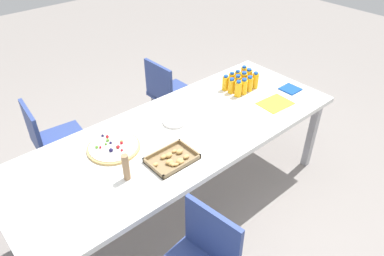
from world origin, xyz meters
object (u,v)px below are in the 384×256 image
Objects in this scene: party_table at (180,137)px; fruit_pizza at (114,147)px; juice_bottle_1 at (237,78)px; juice_bottle_5 at (244,80)px; juice_bottle_4 at (248,77)px; paper_folder at (275,103)px; chair_near_left at (169,91)px; snack_tray at (173,159)px; chair_near_right at (52,139)px; juice_bottle_10 at (244,87)px; cardboard_tube at (126,167)px; juice_bottle_9 at (249,84)px; juice_bottle_3 at (225,83)px; juice_bottle_0 at (244,74)px; juice_bottle_6 at (238,83)px; plate_stack at (175,122)px; juice_bottle_11 at (238,89)px; juice_bottle_2 at (232,80)px; juice_bottle_7 at (232,86)px; napkin_stack at (290,89)px; juice_bottle_8 at (255,80)px.

fruit_pizza is at bearing -16.91° from party_table.
juice_bottle_1 is 0.92× the size of juice_bottle_5.
juice_bottle_4 is at bearing -170.64° from party_table.
paper_folder is at bearing 89.03° from juice_bottle_5.
chair_near_left is at bearing -122.75° from party_table.
snack_tray is at bearing 0.16° from paper_folder.
chair_near_right is 0.78m from fruit_pizza.
juice_bottle_10 is 0.45× the size of snack_tray.
juice_bottle_9 is at bearing -170.25° from cardboard_tube.
juice_bottle_3 reaches higher than juice_bottle_9.
juice_bottle_0 is 0.17m from juice_bottle_6.
chair_near_right is 4.54× the size of plate_stack.
chair_near_right is at bearing -69.20° from snack_tray.
snack_tray is at bearing 170.61° from cardboard_tube.
cardboard_tube is at bearing 10.83° from juice_bottle_11.
juice_bottle_2 is 0.91× the size of juice_bottle_4.
party_table is 1.10m from chair_near_right.
juice_bottle_7 reaches higher than chair_near_right.
chair_near_right is at bearing -28.05° from juice_bottle_7.
chair_near_left is 5.53× the size of napkin_stack.
party_table is 0.60m from cardboard_tube.
juice_bottle_6 reaches higher than juice_bottle_1.
juice_bottle_8 is at bearing 161.11° from juice_bottle_7.
snack_tray is at bearing 49.36° from plate_stack.
juice_bottle_3 is 0.15m from juice_bottle_11.
chair_near_left is 0.79m from juice_bottle_0.
chair_near_left is 0.79m from juice_bottle_6.
juice_bottle_5 is 1.43m from cardboard_tube.
party_table is 17.02× the size of juice_bottle_0.
juice_bottle_0 is 0.58× the size of paper_folder.
paper_folder is at bearing 100.86° from juice_bottle_6.
paper_folder is (-0.07, 0.28, -0.06)m from juice_bottle_10.
juice_bottle_6 is 0.45× the size of snack_tray.
juice_bottle_6 reaches higher than fruit_pizza.
juice_bottle_11 is 0.98m from snack_tray.
juice_bottle_6 is (0.07, 0.07, 0.00)m from juice_bottle_1.
chair_near_right is at bearing -92.72° from chair_near_left.
juice_bottle_1 is 0.16m from juice_bottle_7.
juice_bottle_1 is 0.91× the size of juice_bottle_8.
fruit_pizza is (1.39, 0.07, -0.06)m from juice_bottle_0.
juice_bottle_10 reaches higher than juice_bottle_9.
juice_bottle_2 is 0.10m from juice_bottle_5.
snack_tray is 0.44m from plate_stack.
juice_bottle_3 is 0.92× the size of juice_bottle_4.
chair_near_right is at bearing -23.52° from juice_bottle_1.
chair_near_right is 6.12× the size of juice_bottle_1.
juice_bottle_0 is at bearing -173.13° from plate_stack.
chair_near_right is at bearing -25.75° from juice_bottle_3.
chair_near_right is 6.11× the size of juice_bottle_7.
juice_bottle_0 is at bearing -62.16° from napkin_stack.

